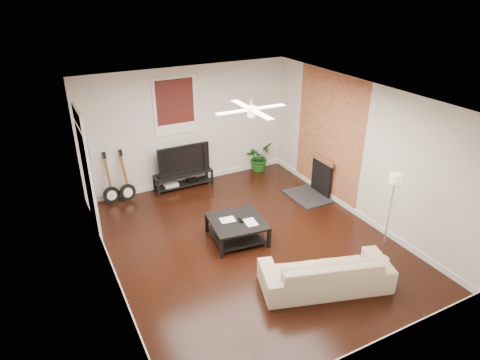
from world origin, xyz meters
name	(u,v)px	position (x,y,z in m)	size (l,w,h in m)	color
room	(250,176)	(0.00, 0.00, 1.40)	(5.01, 6.01, 2.81)	black
brick_accent	(328,136)	(2.49, 1.00, 1.40)	(0.02, 2.20, 2.80)	#AA5936
fireplace	(314,178)	(2.20, 1.00, 0.46)	(0.80, 1.10, 0.92)	black
window_back	(175,106)	(-0.30, 2.97, 1.95)	(1.00, 0.06, 1.30)	#401711
door_left	(88,171)	(-2.46, 1.90, 1.25)	(0.08, 1.00, 2.50)	white
tv_stand	(184,180)	(-0.28, 2.78, 0.19)	(1.38, 0.37, 0.39)	black
tv	(182,158)	(-0.28, 2.80, 0.75)	(1.24, 0.16, 0.71)	black
coffee_table	(237,230)	(-0.16, 0.22, 0.21)	(0.98, 0.98, 0.41)	black
sofa	(325,271)	(0.48, -1.65, 0.30)	(2.07, 0.81, 0.60)	tan
floor_lamp	(388,219)	(1.83, -1.55, 0.85)	(0.28, 0.28, 1.69)	silver
potted_plant	(259,157)	(1.79, 2.82, 0.36)	(0.65, 0.57, 0.73)	#195418
guitar_left	(109,179)	(-1.97, 2.75, 0.60)	(0.37, 0.26, 1.19)	black
guitar_right	(126,177)	(-1.62, 2.72, 0.60)	(0.37, 0.26, 1.19)	black
ceiling_fan	(251,109)	(0.00, 0.00, 2.60)	(1.24, 1.24, 0.32)	white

